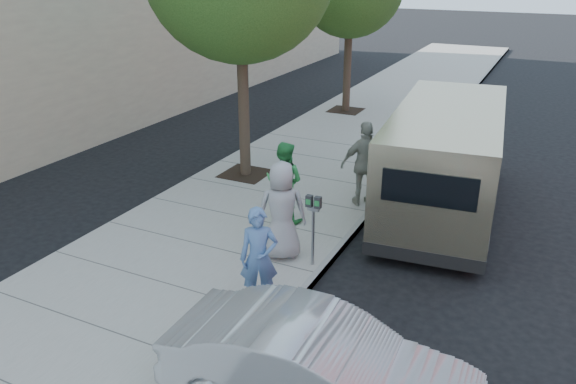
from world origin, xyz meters
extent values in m
plane|color=black|center=(0.00, 0.00, 0.00)|extent=(120.00, 120.00, 0.00)
cube|color=gray|center=(-1.00, 0.00, 0.07)|extent=(5.00, 60.00, 0.15)
cube|color=gray|center=(1.44, 0.00, 0.07)|extent=(0.12, 60.00, 0.16)
cube|color=black|center=(-2.30, 2.40, 0.15)|extent=(1.20, 1.20, 0.01)
cylinder|color=#38281E|center=(-2.30, 2.40, 2.13)|extent=(0.28, 0.28, 3.96)
cube|color=black|center=(-2.30, 10.00, 0.15)|extent=(1.20, 1.20, 0.01)
cylinder|color=#38281E|center=(-2.30, 10.00, 1.91)|extent=(0.28, 0.28, 3.52)
cylinder|color=gray|center=(1.25, -1.25, 0.70)|extent=(0.06, 0.06, 1.11)
cube|color=gray|center=(1.25, -1.25, 1.30)|extent=(0.22, 0.06, 0.08)
cube|color=#2D2D30|center=(1.17, -1.25, 1.44)|extent=(0.12, 0.10, 0.22)
cube|color=#2D2D30|center=(1.33, -1.25, 1.44)|extent=(0.12, 0.10, 0.22)
cube|color=#BFB189|center=(2.83, 2.51, 1.34)|extent=(2.80, 6.21, 2.22)
cube|color=#BFB189|center=(2.52, 5.79, 0.79)|extent=(2.10, 0.81, 0.95)
cube|color=black|center=(3.13, -0.50, 1.73)|extent=(1.67, 0.18, 0.61)
cylinder|color=black|center=(1.67, 4.40, 0.42)|extent=(0.37, 0.87, 0.85)
cylinder|color=black|center=(3.62, 4.59, 0.42)|extent=(0.37, 0.87, 0.85)
cylinder|color=black|center=(2.06, 0.32, 0.42)|extent=(0.37, 0.87, 0.85)
cylinder|color=black|center=(4.01, 0.51, 0.42)|extent=(0.37, 0.87, 0.85)
imported|color=#ABAFB2|center=(2.78, -4.50, 0.68)|extent=(4.15, 1.56, 1.35)
imported|color=#5074AA|center=(0.98, -2.81, 1.01)|extent=(0.75, 0.66, 1.72)
imported|color=green|center=(-0.10, 0.28, 1.05)|extent=(0.88, 0.68, 1.79)
imported|color=#979799|center=(0.59, -1.20, 1.11)|extent=(1.11, 0.98, 1.92)
imported|color=gray|center=(1.20, 1.87, 1.15)|extent=(1.24, 1.06, 1.99)
camera|label=1|loc=(4.89, -9.76, 5.47)|focal=35.00mm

